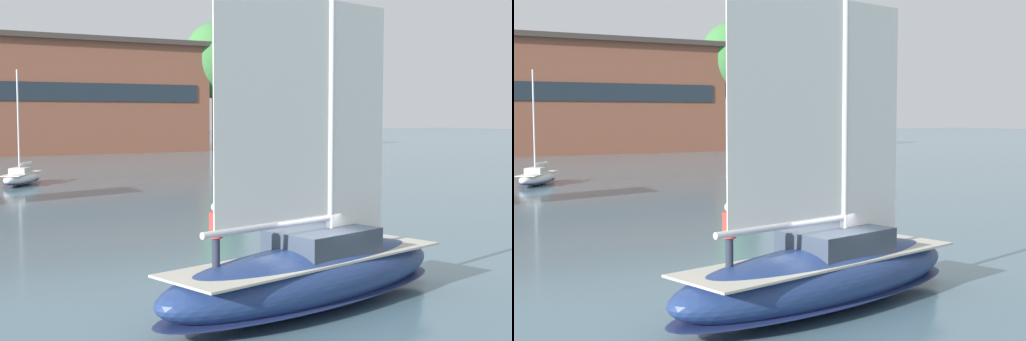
{
  "view_description": "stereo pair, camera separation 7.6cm",
  "coord_description": "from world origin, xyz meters",
  "views": [
    {
      "loc": [
        -10.87,
        -16.06,
        5.32
      ],
      "look_at": [
        0.0,
        3.0,
        3.59
      ],
      "focal_mm": 50.0,
      "sensor_mm": 36.0,
      "label": 1
    },
    {
      "loc": [
        -10.81,
        -16.09,
        5.32
      ],
      "look_at": [
        0.0,
        3.0,
        3.59
      ],
      "focal_mm": 50.0,
      "sensor_mm": 36.0,
      "label": 2
    }
  ],
  "objects": [
    {
      "name": "sailboat_main",
      "position": [
        0.01,
        0.0,
        1.12
      ],
      "size": [
        10.76,
        5.24,
        14.24
      ],
      "color": "navy",
      "rests_on": "ground"
    },
    {
      "name": "sailboat_moored_mid_channel",
      "position": [
        0.35,
        39.53,
        0.59
      ],
      "size": [
        4.72,
        6.32,
        8.67
      ],
      "color": "silver",
      "rests_on": "ground"
    },
    {
      "name": "ground_plane",
      "position": [
        0.0,
        0.0,
        0.0
      ],
      "size": [
        400.0,
        400.0,
        0.0
      ],
      "primitive_type": "plane",
      "color": "slate"
    },
    {
      "name": "tree_shore_right",
      "position": [
        36.88,
        80.16,
        13.3
      ],
      "size": [
        9.23,
        9.23,
        19.0
      ],
      "color": "brown",
      "rests_on": "ground"
    },
    {
      "name": "waterfront_building",
      "position": [
        13.8,
        85.19,
        7.91
      ],
      "size": [
        42.72,
        17.26,
        15.76
      ],
      "color": "brown",
      "rests_on": "ground"
    }
  ]
}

